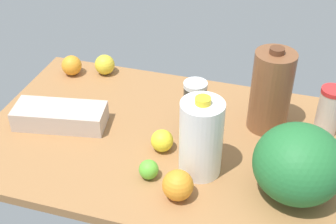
% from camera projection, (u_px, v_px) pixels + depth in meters
% --- Properties ---
extents(countertop, '(1.20, 0.76, 0.03)m').
position_uv_depth(countertop, '(168.00, 141.00, 1.52)').
color(countertop, '#9B6A3D').
rests_on(countertop, ground).
extents(shaker_bottle, '(0.07, 0.07, 0.19)m').
position_uv_depth(shaker_bottle, '(195.00, 108.00, 1.48)').
color(shaker_bottle, '#32332D').
rests_on(shaker_bottle, countertop).
extents(tumbler_cup, '(0.07, 0.07, 0.17)m').
position_uv_depth(tumbler_cup, '(329.00, 111.00, 1.49)').
color(tumbler_cup, beige).
rests_on(tumbler_cup, countertop).
extents(egg_carton, '(0.32, 0.17, 0.07)m').
position_uv_depth(egg_carton, '(60.00, 116.00, 1.55)').
color(egg_carton, '#C6B1A0').
rests_on(egg_carton, countertop).
extents(watermelon, '(0.24, 0.24, 0.21)m').
position_uv_depth(watermelon, '(298.00, 164.00, 1.25)').
color(watermelon, '#246F34').
rests_on(watermelon, countertop).
extents(milk_jug, '(0.12, 0.12, 0.26)m').
position_uv_depth(milk_jug, '(201.00, 138.00, 1.31)').
color(milk_jug, white).
rests_on(milk_jug, countertop).
extents(chocolate_milk_jug, '(0.13, 0.13, 0.29)m').
position_uv_depth(chocolate_milk_jug, '(271.00, 91.00, 1.48)').
color(chocolate_milk_jug, brown).
rests_on(chocolate_milk_jug, countertop).
extents(lime_loose, '(0.06, 0.06, 0.06)m').
position_uv_depth(lime_loose, '(149.00, 169.00, 1.34)').
color(lime_loose, '#5DB935').
rests_on(lime_loose, countertop).
extents(lemon_far_back, '(0.07, 0.07, 0.07)m').
position_uv_depth(lemon_far_back, '(162.00, 141.00, 1.44)').
color(lemon_far_back, yellow).
rests_on(lemon_far_back, countertop).
extents(orange_near_front, '(0.09, 0.09, 0.09)m').
position_uv_depth(orange_near_front, '(178.00, 185.00, 1.27)').
color(orange_near_front, orange).
rests_on(orange_near_front, countertop).
extents(orange_beside_bowl, '(0.08, 0.08, 0.08)m').
position_uv_depth(orange_beside_bowl, '(72.00, 65.00, 1.81)').
color(orange_beside_bowl, orange).
rests_on(orange_beside_bowl, countertop).
extents(lemon_by_jug, '(0.08, 0.08, 0.08)m').
position_uv_depth(lemon_by_jug, '(105.00, 65.00, 1.81)').
color(lemon_by_jug, yellow).
rests_on(lemon_by_jug, countertop).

